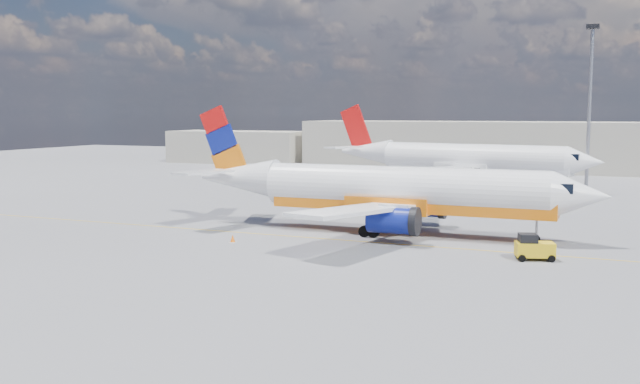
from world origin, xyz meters
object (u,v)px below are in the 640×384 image
at_px(second_jet, 464,160).
at_px(traffic_cone, 233,239).
at_px(gse_tug, 534,248).
at_px(main_jet, 391,191).

bearing_deg(second_jet, traffic_cone, -91.19).
height_order(gse_tug, traffic_cone, gse_tug).
distance_m(second_jet, traffic_cone, 46.26).
relative_size(main_jet, second_jet, 0.96).
distance_m(gse_tug, traffic_cone, 21.36).
xyz_separation_m(gse_tug, traffic_cone, (-21.25, -2.12, -0.53)).
relative_size(gse_tug, traffic_cone, 4.53).
bearing_deg(traffic_cone, gse_tug, 5.71).
bearing_deg(gse_tug, second_jet, 88.56).
relative_size(main_jet, traffic_cone, 56.32).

